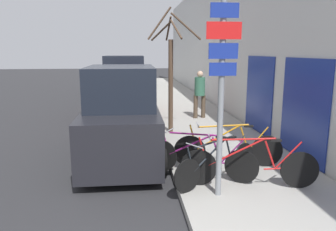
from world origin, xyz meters
name	(u,v)px	position (x,y,z in m)	size (l,w,h in m)	color
ground_plane	(128,121)	(0.00, 11.20, 0.00)	(80.00, 80.00, 0.00)	#28282B
sidewalk_curb	(182,106)	(2.60, 14.00, 0.07)	(3.20, 32.00, 0.15)	#9E9B93
building_facade	(219,40)	(4.35, 13.91, 3.23)	(0.23, 32.00, 6.50)	silver
signpost	(221,87)	(1.68, 3.90, 2.12)	(0.59, 0.12, 3.49)	gray
bicycle_0	(249,166)	(2.35, 4.20, 0.57)	(2.59, 0.62, 0.99)	black
bicycle_1	(218,163)	(1.83, 4.53, 0.53)	(1.94, 1.28, 0.88)	black
bicycle_2	(200,158)	(1.54, 4.83, 0.55)	(2.08, 1.28, 0.94)	black
bicycle_3	(228,149)	(2.29, 5.34, 0.57)	(2.45, 0.45, 0.99)	black
parked_car_0	(122,117)	(-0.09, 6.73, 1.06)	(2.02, 4.68, 2.36)	black
parked_car_1	(125,90)	(-0.10, 12.25, 1.14)	(1.99, 4.24, 2.54)	maroon
parked_car_2	(126,80)	(-0.12, 17.38, 1.08)	(2.18, 4.77, 2.39)	silver
parked_car_3	(126,74)	(-0.18, 23.22, 1.02)	(2.19, 4.30, 2.24)	#51565B
pedestrian_near	(200,91)	(2.79, 10.83, 1.20)	(0.48, 0.41, 1.82)	#4C3D2D
street_tree	(171,74)	(1.39, 8.72, 2.02)	(1.67, 1.55, 3.90)	#4C3828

